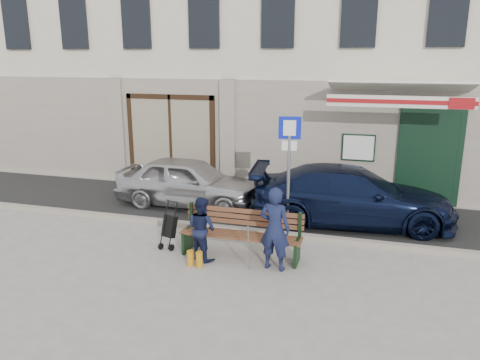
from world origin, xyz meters
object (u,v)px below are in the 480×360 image
at_px(woman, 202,228).
at_px(parking_sign, 289,156).
at_px(man, 275,229).
at_px(bench, 239,234).
at_px(stroller, 169,227).
at_px(car_silver, 188,182).
at_px(car_navy, 352,196).

bearing_deg(woman, parking_sign, -100.00).
bearing_deg(parking_sign, man, -93.78).
height_order(bench, stroller, bench).
distance_m(car_silver, woman, 3.43).
bearing_deg(man, bench, -16.68).
relative_size(car_silver, man, 2.41).
height_order(man, stroller, man).
xyz_separation_m(car_navy, stroller, (-3.52, -2.48, -0.25)).
bearing_deg(bench, woman, -155.50).
bearing_deg(car_navy, car_silver, 80.60).
height_order(car_navy, parking_sign, parking_sign).
bearing_deg(man, parking_sign, -79.02).
relative_size(bench, man, 1.52).
xyz_separation_m(parking_sign, woman, (-1.33, -1.89, -1.11)).
bearing_deg(stroller, car_silver, 123.90).
height_order(car_navy, stroller, car_navy).
bearing_deg(parking_sign, car_navy, 28.15).
distance_m(parking_sign, stroller, 2.97).
distance_m(car_silver, parking_sign, 3.28).
bearing_deg(car_navy, bench, 135.39).
xyz_separation_m(bench, stroller, (-1.50, 0.06, -0.03)).
bearing_deg(man, car_navy, -105.29).
relative_size(bench, woman, 1.92).
bearing_deg(woman, man, -157.15).
relative_size(car_navy, woman, 3.74).
bearing_deg(man, car_silver, -38.91).
xyz_separation_m(car_silver, man, (2.98, -3.13, 0.14)).
xyz_separation_m(car_navy, man, (-1.22, -2.90, 0.11)).
relative_size(parking_sign, man, 1.65).
height_order(woman, stroller, woman).
relative_size(car_silver, stroller, 3.95).
xyz_separation_m(car_silver, parking_sign, (2.86, -1.18, 1.09)).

